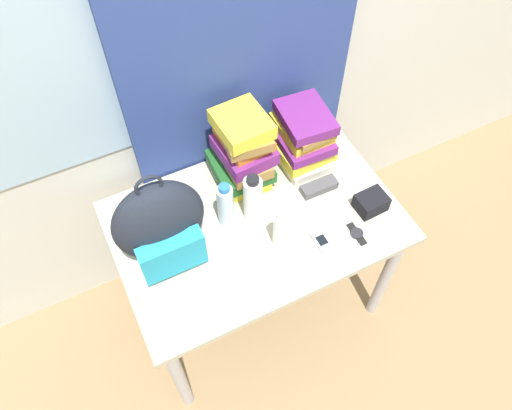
{
  "coord_description": "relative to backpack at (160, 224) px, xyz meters",
  "views": [
    {
      "loc": [
        -0.47,
        -0.59,
        2.33
      ],
      "look_at": [
        0.0,
        0.36,
        0.82
      ],
      "focal_mm": 35.0,
      "sensor_mm": 36.0,
      "label": 1
    }
  ],
  "objects": [
    {
      "name": "wristwatch",
      "position": [
        0.67,
        -0.26,
        -0.17
      ],
      "size": [
        0.05,
        0.11,
        0.01
      ],
      "color": "black",
      "rests_on": "desk"
    },
    {
      "name": "ground_plane",
      "position": [
        0.35,
        -0.39,
        -0.9
      ],
      "size": [
        12.0,
        12.0,
        0.0
      ],
      "primitive_type": "plane",
      "color": "#8C704C"
    },
    {
      "name": "backpack",
      "position": [
        0.0,
        0.0,
        0.0
      ],
      "size": [
        0.33,
        0.22,
        0.43
      ],
      "color": "#1E232D",
      "rests_on": "desk"
    },
    {
      "name": "cell_phone",
      "position": [
        0.53,
        -0.23,
        -0.17
      ],
      "size": [
        0.05,
        0.09,
        0.02
      ],
      "color": "#B7BCC6",
      "rests_on": "desk"
    },
    {
      "name": "wall_back",
      "position": [
        0.35,
        0.42,
        0.35
      ],
      "size": [
        6.0,
        0.06,
        2.5
      ],
      "color": "beige",
      "rests_on": "ground_plane"
    },
    {
      "name": "sunscreen_bottle",
      "position": [
        0.39,
        -0.15,
        -0.09
      ],
      "size": [
        0.05,
        0.05,
        0.19
      ],
      "color": "white",
      "rests_on": "desk"
    },
    {
      "name": "book_stack_center",
      "position": [
        0.66,
        0.18,
        -0.05
      ],
      "size": [
        0.22,
        0.27,
        0.26
      ],
      "color": "silver",
      "rests_on": "desk"
    },
    {
      "name": "desk",
      "position": [
        0.35,
        -0.03,
        -0.27
      ],
      "size": [
        1.09,
        0.72,
        0.72
      ],
      "color": "#B7B299",
      "rests_on": "ground_plane"
    },
    {
      "name": "camera_pouch",
      "position": [
        0.78,
        -0.17,
        -0.14
      ],
      "size": [
        0.12,
        0.1,
        0.07
      ],
      "color": "black",
      "rests_on": "desk"
    },
    {
      "name": "sports_bottle",
      "position": [
        0.36,
        -0.0,
        -0.07
      ],
      "size": [
        0.07,
        0.07,
        0.23
      ],
      "color": "white",
      "rests_on": "desk"
    },
    {
      "name": "curtain_blue",
      "position": [
        0.49,
        0.36,
        0.35
      ],
      "size": [
        0.93,
        0.04,
        2.5
      ],
      "color": "navy",
      "rests_on": "ground_plane"
    },
    {
      "name": "book_stack_left",
      "position": [
        0.4,
        0.18,
        -0.01
      ],
      "size": [
        0.23,
        0.25,
        0.35
      ],
      "color": "yellow",
      "rests_on": "desk"
    },
    {
      "name": "sunglasses_case",
      "position": [
        0.65,
        -0.01,
        -0.16
      ],
      "size": [
        0.15,
        0.06,
        0.04
      ],
      "color": "#47474C",
      "rests_on": "desk"
    },
    {
      "name": "water_bottle",
      "position": [
        0.25,
        0.02,
        -0.07
      ],
      "size": [
        0.06,
        0.06,
        0.22
      ],
      "color": "silver",
      "rests_on": "desk"
    }
  ]
}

